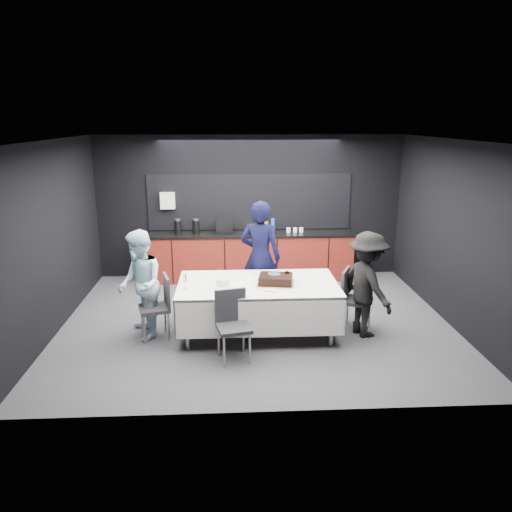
{
  "coord_description": "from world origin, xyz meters",
  "views": [
    {
      "loc": [
        -0.4,
        -7.29,
        3.1
      ],
      "look_at": [
        0.0,
        0.1,
        1.05
      ],
      "focal_mm": 35.0,
      "sensor_mm": 36.0,
      "label": 1
    }
  ],
  "objects_px": {
    "chair_near": "(232,320)",
    "person_center": "(260,257)",
    "champagne_flute": "(185,278)",
    "party_table": "(258,292)",
    "chair_left": "(160,302)",
    "cake_assembly": "(276,279)",
    "person_right": "(367,285)",
    "chair_right": "(352,295)",
    "person_left": "(140,285)",
    "plate_stack": "(223,282)"
  },
  "relations": [
    {
      "from": "plate_stack",
      "to": "chair_near",
      "type": "distance_m",
      "value": 0.77
    },
    {
      "from": "cake_assembly",
      "to": "plate_stack",
      "type": "bearing_deg",
      "value": -177.99
    },
    {
      "from": "chair_right",
      "to": "person_right",
      "type": "xyz_separation_m",
      "value": [
        0.15,
        -0.24,
        0.24
      ]
    },
    {
      "from": "plate_stack",
      "to": "person_left",
      "type": "height_order",
      "value": "person_left"
    },
    {
      "from": "party_table",
      "to": "chair_right",
      "type": "height_order",
      "value": "chair_right"
    },
    {
      "from": "champagne_flute",
      "to": "chair_near",
      "type": "height_order",
      "value": "champagne_flute"
    },
    {
      "from": "person_right",
      "to": "cake_assembly",
      "type": "bearing_deg",
      "value": 64.16
    },
    {
      "from": "chair_right",
      "to": "party_table",
      "type": "bearing_deg",
      "value": -176.32
    },
    {
      "from": "plate_stack",
      "to": "champagne_flute",
      "type": "relative_size",
      "value": 0.9
    },
    {
      "from": "chair_left",
      "to": "person_left",
      "type": "xyz_separation_m",
      "value": [
        -0.27,
        0.02,
        0.26
      ]
    },
    {
      "from": "cake_assembly",
      "to": "person_left",
      "type": "xyz_separation_m",
      "value": [
        -1.95,
        -0.01,
        -0.05
      ]
    },
    {
      "from": "champagne_flute",
      "to": "person_right",
      "type": "bearing_deg",
      "value": 1.53
    },
    {
      "from": "cake_assembly",
      "to": "person_right",
      "type": "bearing_deg",
      "value": -4.59
    },
    {
      "from": "chair_near",
      "to": "person_right",
      "type": "relative_size",
      "value": 0.6
    },
    {
      "from": "champagne_flute",
      "to": "person_center",
      "type": "height_order",
      "value": "person_center"
    },
    {
      "from": "chair_right",
      "to": "person_left",
      "type": "distance_m",
      "value": 3.14
    },
    {
      "from": "chair_near",
      "to": "person_right",
      "type": "height_order",
      "value": "person_right"
    },
    {
      "from": "party_table",
      "to": "chair_left",
      "type": "bearing_deg",
      "value": -177.22
    },
    {
      "from": "champagne_flute",
      "to": "chair_near",
      "type": "distance_m",
      "value": 0.95
    },
    {
      "from": "person_right",
      "to": "chair_right",
      "type": "bearing_deg",
      "value": 10.61
    },
    {
      "from": "party_table",
      "to": "plate_stack",
      "type": "distance_m",
      "value": 0.54
    },
    {
      "from": "chair_near",
      "to": "person_left",
      "type": "bearing_deg",
      "value": 151.23
    },
    {
      "from": "cake_assembly",
      "to": "person_center",
      "type": "height_order",
      "value": "person_center"
    },
    {
      "from": "party_table",
      "to": "champagne_flute",
      "type": "height_order",
      "value": "champagne_flute"
    },
    {
      "from": "person_center",
      "to": "cake_assembly",
      "type": "bearing_deg",
      "value": 121.08
    },
    {
      "from": "party_table",
      "to": "chair_near",
      "type": "distance_m",
      "value": 0.87
    },
    {
      "from": "party_table",
      "to": "chair_near",
      "type": "relative_size",
      "value": 2.51
    },
    {
      "from": "plate_stack",
      "to": "chair_near",
      "type": "height_order",
      "value": "chair_near"
    },
    {
      "from": "chair_left",
      "to": "person_left",
      "type": "bearing_deg",
      "value": 175.78
    },
    {
      "from": "plate_stack",
      "to": "chair_left",
      "type": "xyz_separation_m",
      "value": [
        -0.92,
        -0.0,
        -0.3
      ]
    },
    {
      "from": "chair_right",
      "to": "person_left",
      "type": "xyz_separation_m",
      "value": [
        -3.12,
        -0.14,
        0.26
      ]
    },
    {
      "from": "party_table",
      "to": "cake_assembly",
      "type": "height_order",
      "value": "cake_assembly"
    },
    {
      "from": "chair_near",
      "to": "person_center",
      "type": "bearing_deg",
      "value": 74.11
    },
    {
      "from": "plate_stack",
      "to": "chair_near",
      "type": "relative_size",
      "value": 0.22
    },
    {
      "from": "person_center",
      "to": "person_right",
      "type": "relative_size",
      "value": 1.19
    },
    {
      "from": "party_table",
      "to": "cake_assembly",
      "type": "relative_size",
      "value": 4.04
    },
    {
      "from": "champagne_flute",
      "to": "chair_right",
      "type": "xyz_separation_m",
      "value": [
        2.47,
        0.31,
        -0.4
      ]
    },
    {
      "from": "cake_assembly",
      "to": "chair_left",
      "type": "relative_size",
      "value": 0.62
    },
    {
      "from": "person_left",
      "to": "person_right",
      "type": "distance_m",
      "value": 3.27
    },
    {
      "from": "person_center",
      "to": "person_right",
      "type": "bearing_deg",
      "value": 166.01
    },
    {
      "from": "party_table",
      "to": "plate_stack",
      "type": "xyz_separation_m",
      "value": [
        -0.5,
        -0.07,
        0.19
      ]
    },
    {
      "from": "plate_stack",
      "to": "chair_near",
      "type": "xyz_separation_m",
      "value": [
        0.12,
        -0.7,
        -0.3
      ]
    },
    {
      "from": "cake_assembly",
      "to": "person_right",
      "type": "xyz_separation_m",
      "value": [
        1.32,
        -0.11,
        -0.07
      ]
    },
    {
      "from": "chair_near",
      "to": "person_center",
      "type": "xyz_separation_m",
      "value": [
        0.47,
        1.66,
        0.39
      ]
    },
    {
      "from": "plate_stack",
      "to": "champagne_flute",
      "type": "bearing_deg",
      "value": -164.46
    },
    {
      "from": "chair_left",
      "to": "person_right",
      "type": "relative_size",
      "value": 0.6
    },
    {
      "from": "champagne_flute",
      "to": "chair_right",
      "type": "distance_m",
      "value": 2.52
    },
    {
      "from": "plate_stack",
      "to": "chair_right",
      "type": "relative_size",
      "value": 0.22
    },
    {
      "from": "party_table",
      "to": "person_left",
      "type": "relative_size",
      "value": 1.46
    },
    {
      "from": "cake_assembly",
      "to": "chair_left",
      "type": "bearing_deg",
      "value": -178.99
    }
  ]
}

